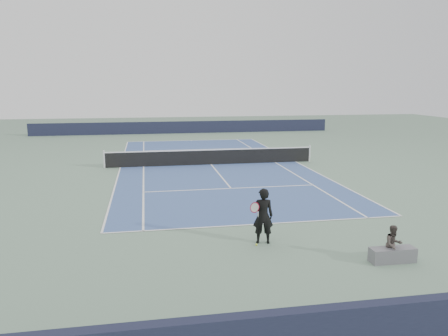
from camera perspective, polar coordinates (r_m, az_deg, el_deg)
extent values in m
plane|color=slate|center=(26.99, -1.70, 0.44)|extent=(80.00, 80.00, 0.00)
cube|color=#3A548B|center=(26.99, -1.70, 0.45)|extent=(10.97, 23.77, 0.01)
cylinder|color=silver|center=(26.73, -15.40, 1.11)|extent=(0.10, 0.10, 1.07)
cylinder|color=silver|center=(28.54, 11.11, 1.90)|extent=(0.10, 0.10, 1.07)
cube|color=black|center=(26.91, -1.70, 1.40)|extent=(12.80, 0.03, 0.90)
cube|color=white|center=(26.84, -1.71, 2.39)|extent=(12.80, 0.04, 0.06)
cube|color=black|center=(44.52, -5.14, 5.32)|extent=(30.00, 0.25, 1.20)
cube|color=black|center=(8.63, 19.60, -19.72)|extent=(30.00, 0.25, 1.20)
imported|color=black|center=(13.68, 5.11, -6.24)|extent=(0.74, 0.58, 1.76)
torus|color=maroon|center=(13.48, 4.03, -5.17)|extent=(0.34, 0.18, 0.36)
cylinder|color=white|center=(13.48, 4.03, -5.17)|extent=(0.29, 0.14, 0.32)
cylinder|color=white|center=(13.61, 4.48, -6.16)|extent=(0.08, 0.13, 0.27)
sphere|color=#C4DA2C|center=(13.71, 4.25, -9.94)|extent=(0.07, 0.07, 0.07)
cube|color=slate|center=(13.31, 21.15, -10.54)|extent=(1.30, 0.46, 0.41)
imported|color=#423935|center=(13.21, 21.24, -9.30)|extent=(0.55, 0.44, 1.10)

